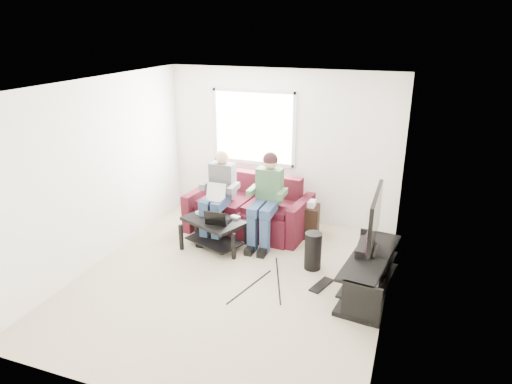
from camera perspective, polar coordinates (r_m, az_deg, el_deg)
floor at (r=6.32m, az=-3.05°, el=-10.80°), size 4.50×4.50×0.00m
ceiling at (r=5.46m, az=-3.57°, el=13.28°), size 4.50×4.50×0.00m
wall_back at (r=7.79m, az=3.22°, el=5.66°), size 4.50×0.00×4.50m
wall_front at (r=3.99m, az=-16.23°, el=-10.11°), size 4.50×0.00×4.50m
wall_left at (r=6.77m, az=-19.09°, el=2.29°), size 0.00×4.50×4.50m
wall_right at (r=5.35m, az=16.86°, el=-2.17°), size 0.00×4.50×4.50m
window at (r=7.85m, az=-0.30°, el=8.07°), size 1.48×0.04×1.28m
sofa at (r=7.60m, az=-0.75°, el=-2.38°), size 2.02×1.08×0.91m
person_left at (r=7.29m, az=-4.69°, el=0.16°), size 0.40×0.71×1.38m
person_right at (r=7.01m, az=1.34°, el=-0.09°), size 0.40×0.71×1.42m
laptop_silver at (r=7.14m, az=-5.27°, el=-0.42°), size 0.36×0.28×0.24m
coffee_table at (r=7.03m, az=-5.30°, el=-4.35°), size 1.07×0.87×0.46m
laptop_black at (r=6.82m, az=-4.73°, el=-2.92°), size 0.39×0.32×0.24m
controller_a at (r=7.19m, az=-6.96°, el=-2.62°), size 0.16×0.14×0.04m
controller_b at (r=7.16m, az=-5.46°, el=-2.64°), size 0.16×0.13×0.04m
controller_c at (r=6.99m, az=-2.58°, el=-3.18°), size 0.16×0.13×0.04m
tv_stand at (r=6.14m, az=13.91°, el=-9.99°), size 0.66×1.58×0.51m
tv at (r=5.91m, az=14.60°, el=-3.29°), size 0.12×1.10×0.81m
soundbar at (r=6.09m, az=13.16°, el=-6.70°), size 0.12×0.50×0.10m
drink_cup at (r=6.55m, az=14.38°, el=-4.69°), size 0.08×0.08×0.12m
console_white at (r=5.76m, az=13.49°, el=-11.30°), size 0.30×0.22×0.06m
console_grey at (r=6.37m, az=14.30°, el=-8.05°), size 0.34×0.26×0.08m
console_black at (r=6.06m, az=13.92°, el=-9.59°), size 0.38×0.30×0.07m
subwoofer at (r=6.49m, az=7.14°, el=-7.32°), size 0.24×0.24×0.54m
keyboard_floor at (r=6.22m, az=8.16°, el=-11.44°), size 0.26×0.44×0.02m
end_table at (r=7.43m, az=6.46°, el=-3.50°), size 0.35×0.35×0.62m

